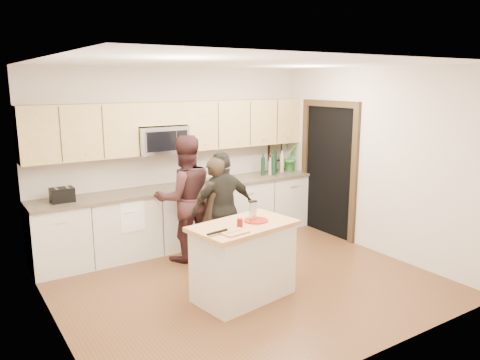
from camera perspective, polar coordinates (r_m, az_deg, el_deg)
floor at (r=6.08m, az=0.67°, el=-12.29°), size 4.50×4.50×0.00m
room_shell at (r=5.60m, az=0.71°, el=4.08°), size 4.52×4.02×2.71m
back_cabinetry at (r=7.30m, az=-6.71°, el=-4.25°), size 4.50×0.66×0.94m
upper_cabinetry at (r=7.19m, az=-7.26°, el=6.63°), size 4.50×0.33×0.75m
microwave at (r=7.03m, az=-9.61°, el=4.86°), size 0.76×0.41×0.40m
doorway at (r=7.77m, az=10.75°, el=1.80°), size 0.06×1.25×2.20m
framed_picture at (r=8.38m, az=4.27°, el=3.56°), size 0.30×0.03×0.38m
dish_towel at (r=6.69m, az=-13.37°, el=-3.07°), size 0.34×0.60×0.48m
island at (r=5.51m, az=0.42°, el=-9.79°), size 1.29×0.87×0.90m
red_plate at (r=5.46m, az=1.96°, el=-4.95°), size 0.28×0.28×0.02m
box_grater at (r=5.45m, az=1.56°, el=-3.64°), size 0.09×0.06×0.23m
drink_glass at (r=5.23m, az=-0.03°, el=-5.25°), size 0.07×0.07×0.10m
cutting_board at (r=5.04m, az=-0.64°, el=-6.40°), size 0.31×0.23×0.02m
tongs at (r=4.99m, az=-2.78°, el=-6.35°), size 0.27×0.07×0.02m
knife at (r=5.02m, az=-0.72°, el=-6.31°), size 0.19×0.05×0.01m
toaster at (r=6.58m, az=-20.86°, el=-1.70°), size 0.29×0.21×0.19m
bottle_cluster at (r=8.03m, az=4.02°, el=2.04°), size 0.53×0.24×0.41m
orchid at (r=8.28m, az=6.20°, el=2.78°), size 0.34×0.31×0.50m
woman_left at (r=6.41m, az=-3.14°, el=-3.86°), size 0.58×0.42×1.50m
woman_center at (r=6.59m, az=-6.71°, el=-2.24°), size 0.96×0.80×1.78m
woman_right at (r=6.43m, az=-2.05°, el=-3.47°), size 0.95×0.44×1.58m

